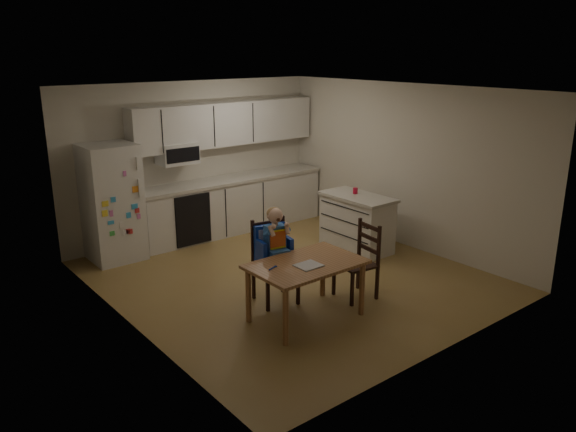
# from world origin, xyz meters

# --- Properties ---
(room) EXTENTS (4.52, 5.01, 2.51)m
(room) POSITION_xyz_m (0.00, 0.48, 1.25)
(room) COLOR olive
(room) RESTS_ON ground
(refrigerator) EXTENTS (0.72, 0.70, 1.70)m
(refrigerator) POSITION_xyz_m (-1.55, 2.15, 0.85)
(refrigerator) COLOR silver
(refrigerator) RESTS_ON ground
(kitchen_run) EXTENTS (3.37, 0.62, 2.15)m
(kitchen_run) POSITION_xyz_m (0.50, 2.24, 0.88)
(kitchen_run) COLOR silver
(kitchen_run) RESTS_ON ground
(kitchen_island) EXTENTS (0.61, 1.16, 0.85)m
(kitchen_island) POSITION_xyz_m (1.51, 0.23, 0.43)
(kitchen_island) COLOR silver
(kitchen_island) RESTS_ON ground
(red_cup) EXTENTS (0.07, 0.07, 0.09)m
(red_cup) POSITION_xyz_m (1.56, 0.33, 0.90)
(red_cup) COLOR red
(red_cup) RESTS_ON kitchen_island
(dining_table) EXTENTS (1.27, 0.82, 0.68)m
(dining_table) POSITION_xyz_m (-0.61, -1.06, 0.59)
(dining_table) COLOR brown
(dining_table) RESTS_ON ground
(napkin) EXTENTS (0.27, 0.24, 0.01)m
(napkin) POSITION_xyz_m (-0.66, -1.15, 0.69)
(napkin) COLOR silver
(napkin) RESTS_ON dining_table
(toddler_spoon) EXTENTS (0.12, 0.06, 0.02)m
(toddler_spoon) POSITION_xyz_m (-1.02, -0.97, 0.69)
(toddler_spoon) COLOR #1333A8
(toddler_spoon) RESTS_ON dining_table
(chair_booster) EXTENTS (0.53, 0.53, 1.20)m
(chair_booster) POSITION_xyz_m (-0.60, -0.44, 0.72)
(chair_booster) COLOR black
(chair_booster) RESTS_ON ground
(chair_side) EXTENTS (0.48, 0.48, 0.95)m
(chair_side) POSITION_xyz_m (0.33, -1.03, 0.54)
(chair_side) COLOR black
(chair_side) RESTS_ON ground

